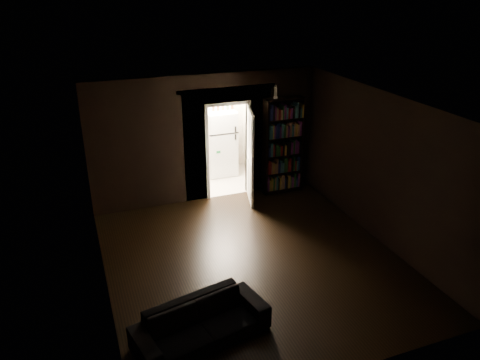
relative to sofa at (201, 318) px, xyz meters
name	(u,v)px	position (x,y,z in m)	size (l,w,h in m)	color
ground	(253,261)	(1.40, 1.53, -0.36)	(5.50, 5.50, 0.00)	black
room_walls	(232,152)	(1.39, 2.60, 1.32)	(5.02, 5.61, 2.84)	black
kitchen_alcove	(213,131)	(1.90, 5.40, 0.85)	(2.20, 1.80, 2.60)	beige
sofa	(201,318)	(0.00, 0.00, 0.00)	(1.87, 0.81, 0.72)	black
bookshelf	(282,146)	(3.13, 4.08, 0.74)	(0.90, 0.32, 2.20)	black
refrigerator	(220,143)	(2.13, 5.56, 0.47)	(0.74, 0.68, 1.65)	white
door	(250,157)	(2.26, 3.85, 0.67)	(0.85, 0.05, 2.05)	white
figurine	(276,92)	(2.94, 4.13, 1.99)	(0.10, 0.10, 0.29)	silver
bottles	(223,104)	(2.21, 5.54, 1.44)	(0.71, 0.09, 0.29)	black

